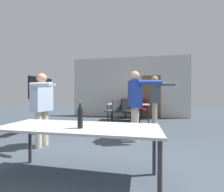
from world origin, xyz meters
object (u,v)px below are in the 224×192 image
Objects in this scene: person_right_polo at (135,99)px; beer_bottle at (80,115)px; person_center_tall at (155,97)px; drink_cup at (121,103)px; tv_screen at (41,98)px; office_chair_mid_tucked at (114,112)px; office_chair_near_pushed at (129,113)px; person_far_watching at (42,103)px; office_chair_far_right at (125,109)px; office_chair_far_left at (142,110)px.

person_right_polo is 5.00× the size of beer_bottle.
person_center_tall is 1.76m from drink_cup.
person_right_polo is at bearing -95.65° from tv_screen.
office_chair_mid_tucked is 0.60m from office_chair_near_pushed.
person_center_tall reaches higher than tv_screen.
person_far_watching is 1.70× the size of office_chair_mid_tucked.
drink_cup is (1.29, 3.45, -0.19)m from person_far_watching.
person_right_polo is 1.63m from person_center_tall.
office_chair_near_pushed is 8.73× the size of drink_cup.
tv_screen is 2.58m from office_chair_mid_tucked.
office_chair_far_right is 0.78m from drink_cup.
person_far_watching is at bearing -52.83° from person_center_tall.
office_chair_far_right is 2.75× the size of beer_bottle.
tv_screen is 1.74× the size of office_chair_mid_tucked.
beer_bottle is (-0.34, -3.81, 0.44)m from office_chair_near_pushed.
tv_screen is at bearing -113.43° from person_right_polo.
tv_screen is 0.93× the size of person_center_tall.
beer_bottle is at bearing -100.08° from office_chair_far_right.
beer_bottle is at bearing -24.24° from person_center_tall.
tv_screen is at bearing 168.41° from office_chair_mid_tucked.
person_center_tall is 3.70m from beer_bottle.
person_center_tall reaches higher than office_chair_mid_tucked.
office_chair_mid_tucked is at bearing 169.48° from person_far_watching.
office_chair_far_right is (0.31, 1.46, -0.00)m from office_chair_mid_tucked.
person_far_watching reaches higher than beer_bottle.
office_chair_far_left is (2.19, 4.18, -0.55)m from person_far_watching.
office_chair_mid_tucked reaches higher than office_chair_far_left.
person_right_polo reaches higher than office_chair_mid_tucked.
office_chair_far_right is at bearing 173.03° from person_far_watching.
office_chair_far_left reaches higher than drink_cup.
beer_bottle is at bearing 111.12° from office_chair_far_left.
beer_bottle is (2.19, -2.25, -0.13)m from tv_screen.
office_chair_near_pushed is at bearing -114.28° from person_center_tall.
office_chair_far_right is 5.32m from beer_bottle.
person_center_tall is 2.26m from office_chair_far_right.
person_center_tall is at bearing -64.81° from office_chair_mid_tucked.
person_right_polo is at bearing 124.13° from person_far_watching.
tv_screen is 1.73× the size of office_chair_near_pushed.
beer_bottle reaches higher than office_chair_near_pushed.
office_chair_far_right is at bearing 172.04° from person_right_polo.
office_chair_far_left is 8.29× the size of drink_cup.
person_center_tall is 1.86× the size of office_chair_mid_tucked.
person_center_tall is 1.14m from office_chair_near_pushed.
office_chair_mid_tucked is (-1.08, -1.49, 0.03)m from office_chair_far_left.
person_far_watching is at bearing -110.44° from drink_cup.
person_center_tall reaches higher than office_chair_near_pushed.
tv_screen is at bearing -29.31° from office_chair_near_pushed.
office_chair_mid_tucked is 1.00× the size of office_chair_near_pushed.
person_far_watching reaches higher than office_chair_near_pushed.
office_chair_far_right is (-0.77, -0.04, 0.03)m from office_chair_far_left.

